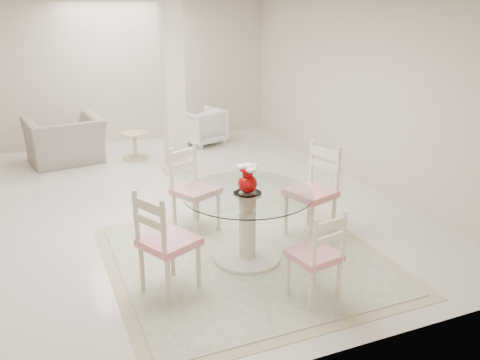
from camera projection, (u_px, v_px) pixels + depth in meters
name	position (u px, v px, depth m)	size (l,w,h in m)	color
ground	(168.00, 205.00, 6.92)	(7.00, 7.00, 0.00)	beige
room_shell	(160.00, 67.00, 6.29)	(6.02, 7.02, 2.71)	beige
column	(173.00, 89.00, 7.77)	(0.30, 0.30, 2.70)	beige
area_rug	(247.00, 259.00, 5.46)	(2.86, 2.86, 0.02)	tan
dining_table	(247.00, 226.00, 5.32)	(1.35, 1.35, 0.78)	beige
red_vase	(248.00, 178.00, 5.14)	(0.23, 0.22, 0.31)	#A10405
dining_chair_east	(316.00, 184.00, 5.86)	(0.61, 0.61, 1.20)	#F2E6C7
dining_chair_north	(191.00, 183.00, 6.00)	(0.60, 0.60, 1.13)	beige
dining_chair_west	(162.00, 236.00, 4.64)	(0.62, 0.62, 1.15)	beige
dining_chair_south	(319.00, 250.00, 4.53)	(0.47, 0.47, 1.01)	beige
recliner_taupe	(65.00, 140.00, 8.59)	(1.20, 1.05, 0.78)	gray
armchair_white	(202.00, 126.00, 9.75)	(0.72, 0.74, 0.68)	white
side_table	(135.00, 147.00, 8.84)	(0.45, 0.45, 0.47)	#D3BF81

